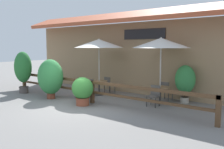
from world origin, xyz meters
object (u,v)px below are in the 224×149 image
Objects in this scene: dining_table_middle at (160,90)px; potted_plant_entrance_palm at (50,77)px; dining_table_near at (99,84)px; potted_plant_broad_leaf at (23,68)px; potted_plant_corner_fern at (83,90)px; chair_near_streetside at (88,87)px; patio_umbrella_near at (99,44)px; chair_middle_streetside at (154,95)px; chair_near_wallside at (109,84)px; chair_middle_wallside at (166,90)px; patio_umbrella_middle at (161,43)px; potted_plant_tall_tropical at (185,80)px.

potted_plant_entrance_palm is at bearing -152.23° from dining_table_middle.
potted_plant_broad_leaf is at bearing -149.00° from dining_table_near.
chair_near_streetside is at bearing 125.68° from potted_plant_corner_fern.
patio_umbrella_near is at bearing 31.00° from potted_plant_broad_leaf.
chair_middle_streetside is at bearing 35.63° from potted_plant_corner_fern.
potted_plant_entrance_palm reaches higher than chair_near_wallside.
chair_middle_streetside is at bearing -84.06° from dining_table_middle.
potted_plant_entrance_palm is at bearing -140.01° from chair_near_streetside.
dining_table_middle is 4.97m from potted_plant_entrance_palm.
potted_plant_entrance_palm reaches higher than potted_plant_corner_fern.
chair_near_streetside is 3.60m from chair_middle_wallside.
potted_plant_broad_leaf is (-6.57, -2.94, 0.81)m from chair_middle_wallside.
patio_umbrella_middle is 3.28× the size of dining_table_middle.
chair_middle_wallside is at bearing 91.49° from chair_middle_streetside.
patio_umbrella_near is 3.32× the size of chair_near_streetside.
patio_umbrella_near is at bearing 170.49° from chair_middle_streetside.
chair_near_wallside is 3.80m from patio_umbrella_middle.
potted_plant_tall_tropical is at bearing 42.65° from dining_table_middle.
potted_plant_broad_leaf reaches higher than chair_near_streetside.
chair_near_wallside reaches higher than dining_table_near.
potted_plant_corner_fern is at bearing -147.43° from chair_middle_streetside.
potted_plant_broad_leaf is (-3.40, -2.04, 0.72)m from dining_table_near.
dining_table_middle is 0.53× the size of potted_plant_tall_tropical.
chair_near_streetside is 1.40m from chair_near_wallside.
potted_plant_broad_leaf is at bearing -179.92° from potted_plant_entrance_palm.
dining_table_middle is at bearing 4.76° from patio_umbrella_near.
chair_near_wallside is 0.73× the size of potted_plant_corner_fern.
chair_near_streetside is at bearing -94.91° from patio_umbrella_near.
potted_plant_broad_leaf is at bearing -160.73° from patio_umbrella_middle.
potted_plant_corner_fern is at bearing -65.99° from dining_table_near.
potted_plant_entrance_palm is (-1.17, -2.04, -1.54)m from patio_umbrella_near.
chair_near_streetside is 3.69m from potted_plant_broad_leaf.
dining_table_middle is at bearing 175.65° from chair_near_wallside.
potted_plant_tall_tropical reaches higher than chair_middle_wallside.
patio_umbrella_middle is (3.15, -0.43, 2.07)m from chair_near_wallside.
chair_middle_wallside is at bearing 93.14° from patio_umbrella_middle.
dining_table_middle is (0.00, -0.00, -1.98)m from patio_umbrella_middle.
dining_table_near is 0.70m from chair_near_wallside.
patio_umbrella_near reaches higher than chair_middle_streetside.
potted_plant_broad_leaf reaches higher than potted_plant_corner_fern.
dining_table_middle is 1.16m from potted_plant_tall_tropical.
potted_plant_broad_leaf is (-2.22, -0.00, 0.28)m from potted_plant_entrance_palm.
potted_plant_corner_fern is 0.64× the size of potted_plant_entrance_palm.
chair_near_streetside is 1.82m from potted_plant_entrance_palm.
patio_umbrella_near is 3.89m from chair_middle_streetside.
patio_umbrella_middle reaches higher than chair_middle_streetside.
potted_plant_entrance_palm reaches higher than dining_table_near.
chair_near_streetside is 0.52× the size of potted_plant_tall_tropical.
potted_plant_entrance_palm is (-2.09, 0.02, 0.36)m from potted_plant_corner_fern.
potted_plant_corner_fern is at bearing -64.63° from chair_near_streetside.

